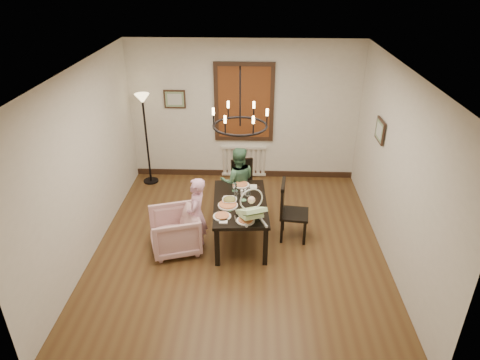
# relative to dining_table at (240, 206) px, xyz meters

# --- Properties ---
(room_shell) EXTENTS (4.51, 5.00, 2.81)m
(room_shell) POSITION_rel_dining_table_xyz_m (-0.01, 0.15, 0.79)
(room_shell) COLOR brown
(room_shell) RESTS_ON ground
(dining_table) EXTENTS (0.92, 1.52, 0.69)m
(dining_table) POSITION_rel_dining_table_xyz_m (0.00, 0.00, 0.00)
(dining_table) COLOR black
(dining_table) RESTS_ON room_shell
(chair_far) EXTENTS (0.49, 0.49, 0.90)m
(chair_far) POSITION_rel_dining_table_xyz_m (0.04, 0.98, -0.16)
(chair_far) COLOR black
(chair_far) RESTS_ON room_shell
(chair_right) EXTENTS (0.49, 0.49, 1.01)m
(chair_right) POSITION_rel_dining_table_xyz_m (0.87, 0.07, -0.10)
(chair_right) COLOR black
(chair_right) RESTS_ON room_shell
(armchair) EXTENTS (0.92, 0.91, 0.68)m
(armchair) POSITION_rel_dining_table_xyz_m (-1.00, -0.33, -0.27)
(armchair) COLOR #DAA6A9
(armchair) RESTS_ON room_shell
(elderly_woman) EXTENTS (0.28, 0.39, 1.02)m
(elderly_woman) POSITION_rel_dining_table_xyz_m (-0.65, -0.30, -0.10)
(elderly_woman) COLOR #D395B0
(elderly_woman) RESTS_ON room_shell
(seated_man) EXTENTS (0.56, 0.46, 1.05)m
(seated_man) POSITION_rel_dining_table_xyz_m (-0.07, 0.79, -0.08)
(seated_man) COLOR #416D4D
(seated_man) RESTS_ON room_shell
(baby_bouncer) EXTENTS (0.54, 0.62, 0.34)m
(baby_bouncer) POSITION_rel_dining_table_xyz_m (0.18, -0.50, 0.25)
(baby_bouncer) COLOR #BDE69F
(baby_bouncer) RESTS_ON dining_table
(salad_bowl) EXTENTS (0.28, 0.28, 0.07)m
(salad_bowl) POSITION_rel_dining_table_xyz_m (-0.16, -0.02, 0.12)
(salad_bowl) COLOR white
(salad_bowl) RESTS_ON dining_table
(pizza_platter) EXTENTS (0.31, 0.31, 0.04)m
(pizza_platter) POSITION_rel_dining_table_xyz_m (-0.18, -0.13, 0.10)
(pizza_platter) COLOR tan
(pizza_platter) RESTS_ON dining_table
(drinking_glass) EXTENTS (0.06, 0.06, 0.13)m
(drinking_glass) POSITION_rel_dining_table_xyz_m (-0.07, 0.09, 0.15)
(drinking_glass) COLOR silver
(drinking_glass) RESTS_ON dining_table
(window_blinds) EXTENTS (1.00, 0.03, 1.40)m
(window_blinds) POSITION_rel_dining_table_xyz_m (-0.01, 2.25, 0.99)
(window_blinds) COLOR #633213
(window_blinds) RESTS_ON room_shell
(radiator) EXTENTS (0.92, 0.12, 0.62)m
(radiator) POSITION_rel_dining_table_xyz_m (-0.01, 2.27, -0.26)
(radiator) COLOR silver
(radiator) RESTS_ON room_shell
(picture_back) EXTENTS (0.42, 0.03, 0.36)m
(picture_back) POSITION_rel_dining_table_xyz_m (-1.36, 2.26, 1.04)
(picture_back) COLOR black
(picture_back) RESTS_ON room_shell
(picture_right) EXTENTS (0.03, 0.42, 0.36)m
(picture_right) POSITION_rel_dining_table_xyz_m (2.20, 0.69, 1.04)
(picture_right) COLOR black
(picture_right) RESTS_ON room_shell
(floor_lamp) EXTENTS (0.30, 0.30, 1.80)m
(floor_lamp) POSITION_rel_dining_table_xyz_m (-1.91, 1.94, 0.29)
(floor_lamp) COLOR black
(floor_lamp) RESTS_ON room_shell
(chandelier) EXTENTS (0.80, 0.80, 0.04)m
(chandelier) POSITION_rel_dining_table_xyz_m (0.00, 0.00, 1.34)
(chandelier) COLOR black
(chandelier) RESTS_ON room_shell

